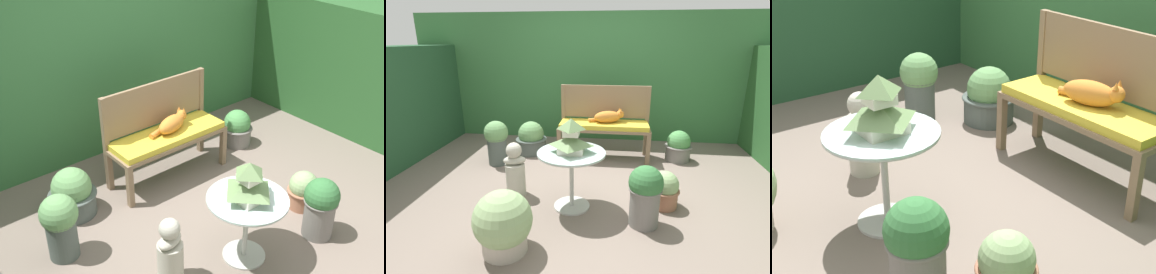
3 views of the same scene
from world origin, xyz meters
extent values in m
plane|color=#75665B|center=(0.00, 0.00, 0.00)|extent=(30.00, 30.00, 0.00)
cube|color=#38703D|center=(0.00, 2.39, 1.09)|extent=(6.40, 0.99, 2.18)
cube|color=#285628|center=(2.85, 0.15, 0.82)|extent=(0.70, 3.50, 1.64)
cube|color=#7F664C|center=(-0.43, 0.78, 0.23)|extent=(0.06, 0.06, 0.45)
cube|color=#7F664C|center=(0.86, 0.78, 0.23)|extent=(0.06, 0.06, 0.45)
cube|color=#7F664C|center=(-0.43, 1.18, 0.23)|extent=(0.06, 0.06, 0.45)
cube|color=#7F664C|center=(0.86, 1.18, 0.23)|extent=(0.06, 0.06, 0.45)
cube|color=#7F664C|center=(0.21, 0.98, 0.47)|extent=(1.35, 0.46, 0.04)
cube|color=gold|center=(0.21, 0.98, 0.53)|extent=(1.29, 0.43, 0.07)
cube|color=#7F664C|center=(-0.43, 1.19, 0.54)|extent=(0.06, 0.06, 1.08)
cube|color=#7F664C|center=(0.86, 1.19, 0.54)|extent=(0.06, 0.06, 1.08)
cube|color=#7F664C|center=(0.21, 1.19, 0.83)|extent=(1.29, 0.04, 0.49)
ellipsoid|color=orange|center=(0.26, 0.98, 0.65)|extent=(0.43, 0.28, 0.18)
sphere|color=orange|center=(0.45, 1.03, 0.68)|extent=(0.11, 0.11, 0.11)
cone|color=orange|center=(0.44, 1.06, 0.75)|extent=(0.04, 0.04, 0.05)
cone|color=orange|center=(0.46, 1.00, 0.75)|extent=(0.04, 0.04, 0.05)
cylinder|color=orange|center=(0.09, 1.00, 0.59)|extent=(0.23, 0.12, 0.06)
cylinder|color=#B7B7B2|center=(-0.06, -0.49, 0.01)|extent=(0.39, 0.39, 0.02)
cylinder|color=#B7B7B2|center=(-0.06, -0.49, 0.31)|extent=(0.04, 0.04, 0.62)
cylinder|color=silver|center=(-0.06, -0.49, 0.63)|extent=(0.70, 0.70, 0.01)
torus|color=#B7B7B2|center=(-0.06, -0.49, 0.62)|extent=(0.71, 0.71, 0.02)
cube|color=silver|center=(-0.06, -0.49, 0.67)|extent=(0.26, 0.26, 0.07)
pyramid|color=#668451|center=(-0.06, -0.49, 0.76)|extent=(0.35, 0.35, 0.10)
cube|color=silver|center=(-0.06, -0.49, 0.84)|extent=(0.16, 0.16, 0.07)
pyramid|color=#668451|center=(-0.06, -0.49, 0.93)|extent=(0.21, 0.21, 0.11)
cylinder|color=#B7B2A3|center=(-0.74, -0.30, 0.19)|extent=(0.22, 0.22, 0.38)
ellipsoid|color=#B7B2A3|center=(-0.74, -0.30, 0.43)|extent=(0.28, 0.20, 0.10)
sphere|color=#B7B2A3|center=(-0.74, -0.30, 0.55)|extent=(0.18, 0.18, 0.18)
cylinder|color=slate|center=(1.33, 1.02, 0.12)|extent=(0.36, 0.36, 0.23)
torus|color=slate|center=(1.33, 1.02, 0.22)|extent=(0.39, 0.39, 0.03)
sphere|color=#4C8E4C|center=(1.33, 1.02, 0.29)|extent=(0.33, 0.33, 0.33)
cylinder|color=#4C5651|center=(-1.29, 0.55, 0.21)|extent=(0.27, 0.27, 0.41)
torus|color=#4C5651|center=(-1.29, 0.55, 0.40)|extent=(0.30, 0.30, 0.03)
sphere|color=#66995B|center=(-1.29, 0.55, 0.47)|extent=(0.34, 0.34, 0.34)
cylinder|color=slate|center=(0.69, -0.72, 0.20)|extent=(0.28, 0.28, 0.39)
torus|color=slate|center=(0.69, -0.72, 0.38)|extent=(0.32, 0.32, 0.03)
sphere|color=#336B38|center=(0.69, -0.72, 0.45)|extent=(0.33, 0.33, 0.33)
cylinder|color=#4C5651|center=(-0.93, 1.06, 0.12)|extent=(0.45, 0.45, 0.24)
torus|color=#4C5651|center=(-0.93, 1.06, 0.23)|extent=(0.49, 0.49, 0.03)
sphere|color=#66995B|center=(-0.93, 1.06, 0.31)|extent=(0.40, 0.40, 0.40)
cylinder|color=#9E664C|center=(0.93, -0.35, 0.10)|extent=(0.30, 0.30, 0.20)
torus|color=#9E664C|center=(0.93, -0.35, 0.19)|extent=(0.33, 0.33, 0.03)
sphere|color=#89A870|center=(0.93, -0.35, 0.25)|extent=(0.30, 0.30, 0.30)
camera|label=1|loc=(-2.51, -2.71, 3.05)|focal=45.00mm
camera|label=2|loc=(0.37, -3.32, 1.73)|focal=28.00mm
camera|label=3|loc=(2.53, -1.82, 1.95)|focal=50.00mm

